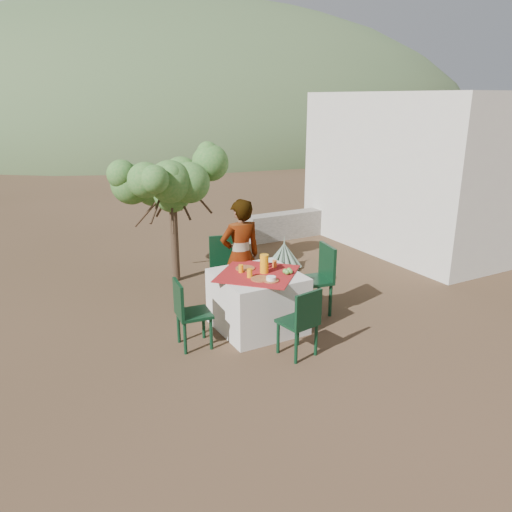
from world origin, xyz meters
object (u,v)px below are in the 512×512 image
Objects in this scene: table at (257,301)px; person at (241,256)px; agave at (284,256)px; juice_pitcher at (264,264)px; chair_far at (227,266)px; guesthouse at (430,170)px; chair_near at (302,320)px; shrub_tree at (174,188)px; chair_right at (319,276)px; chair_left at (188,311)px.

person is at bearing 83.35° from table.
juice_pitcher is (-1.48, -1.90, 0.66)m from agave.
chair_far is 1.08m from juice_pitcher.
chair_near is at bearing -149.82° from guesthouse.
shrub_tree reaches higher than chair_far.
chair_near is (0.05, -1.91, -0.08)m from chair_far.
guesthouse is at bearing -161.85° from person.
person is (-0.92, 0.59, 0.26)m from chair_right.
agave is (1.53, 0.88, -0.32)m from chair_far.
chair_far is at bearing -125.21° from chair_right.
chair_left is at bearing -177.67° from juice_pitcher.
person reaches higher than table.
chair_left is 3.21m from agave.
chair_left is 3.52× the size of juice_pitcher.
guesthouse is at bearing 25.00° from chair_far.
juice_pitcher is at bearing 93.83° from person.
chair_near is 3.17m from agave.
person is 2.03m from agave.
person is 2.38× the size of agave.
agave is at bearing -46.33° from chair_left.
chair_right is at bearing 4.03° from juice_pitcher.
guesthouse is at bearing -64.95° from chair_left.
chair_right is 0.50× the size of shrub_tree.
chair_right is 0.61× the size of person.
chair_far is 1.01× the size of chair_right.
person is at bearing -139.98° from agave.
chair_near is 1.32m from chair_right.
agave is at bearing 50.18° from table.
chair_right is 0.23× the size of guesthouse.
chair_near is at bearing -34.21° from chair_right.
chair_far is at bearing 88.43° from table.
chair_near is at bearing -74.58° from chair_far.
juice_pitcher is at bearing -19.31° from table.
chair_right is (0.96, -0.96, -0.01)m from chair_far.
shrub_tree is 0.46× the size of guesthouse.
shrub_tree reaches higher than agave.
agave is 3.72m from guesthouse.
shrub_tree is at bearing -75.42° from person.
chair_far is at bearing -80.10° from person.
person reaches higher than juice_pitcher.
shrub_tree is at bearing -141.01° from chair_right.
guesthouse is 17.35× the size of juice_pitcher.
person reaches higher than agave.
guesthouse is (4.98, 2.89, 1.03)m from chair_near.
chair_near is 5.85m from guesthouse.
juice_pitcher reaches higher than chair_left.
shrub_tree is 8.00× the size of juice_pitcher.
agave is (1.49, 1.25, -0.58)m from person.
chair_left is 0.20× the size of guesthouse.
shrub_tree is at bearing 116.90° from chair_far.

